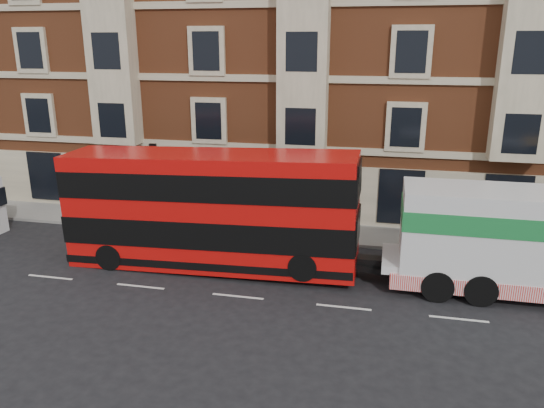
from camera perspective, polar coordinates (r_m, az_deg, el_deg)
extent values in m
plane|color=black|center=(20.44, -3.69, -9.90)|extent=(120.00, 120.00, 0.00)
cube|color=slate|center=(27.11, 0.66, -2.73)|extent=(90.00, 3.00, 0.15)
cube|color=brown|center=(32.81, 4.39, 16.58)|extent=(45.00, 12.00, 18.00)
cylinder|color=black|center=(27.13, -12.41, 1.47)|extent=(0.14, 0.14, 4.00)
cube|color=black|center=(26.65, -12.70, 5.83)|extent=(0.35, 0.15, 0.50)
cube|color=red|center=(22.22, -6.64, -0.62)|extent=(12.15, 2.71, 4.77)
cube|color=black|center=(22.45, -6.58, -2.33)|extent=(12.19, 2.77, 1.14)
cube|color=black|center=(21.88, -6.75, 2.50)|extent=(12.19, 2.77, 1.09)
cylinder|color=black|center=(23.49, -17.06, -5.45)|extent=(1.13, 0.35, 1.13)
cylinder|color=black|center=(25.49, -14.42, -3.43)|extent=(1.13, 0.35, 1.13)
cylinder|color=black|center=(20.75, 3.33, -6.75)|extent=(1.13, 0.35, 1.13)
cylinder|color=black|center=(22.99, 4.30, -4.33)|extent=(1.13, 0.35, 1.13)
cube|color=silver|center=(22.18, 24.52, -6.33)|extent=(9.77, 2.50, 0.33)
cube|color=silver|center=(21.42, 21.60, -2.58)|extent=(5.86, 2.71, 3.15)
cube|color=#1A7735|center=(21.26, 21.76, -1.20)|extent=(5.91, 2.75, 0.76)
cube|color=red|center=(22.28, 23.85, -7.21)|extent=(8.68, 2.77, 0.60)
cylinder|color=black|center=(20.99, 21.53, -8.58)|extent=(1.19, 0.43, 1.19)
cylinder|color=black|center=(23.21, 20.65, -6.00)|extent=(1.19, 0.43, 1.19)
cylinder|color=black|center=(20.78, 17.36, -8.40)|extent=(1.19, 0.43, 1.19)
cylinder|color=black|center=(23.02, 16.90, -5.82)|extent=(1.19, 0.43, 1.19)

